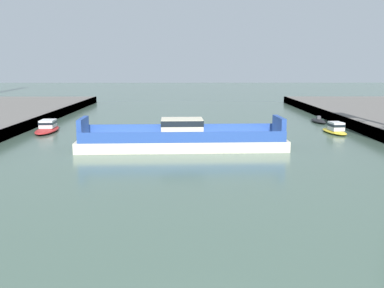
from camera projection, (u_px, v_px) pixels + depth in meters
The scene contains 4 objects.
chain_ferry at pixel (182, 139), 46.48m from camera, with size 21.89×6.83×3.30m.
moored_boat_mid_left at pixel (335, 129), 56.62m from camera, with size 2.68×6.03×1.51m.
moored_boat_mid_right at pixel (47, 127), 58.00m from camera, with size 3.03×7.84×1.54m.
moored_boat_upstream_a at pixel (318, 121), 66.96m from camera, with size 1.87×5.03×1.05m.
Camera 1 is at (-0.23, -12.04, 8.82)m, focal length 41.15 mm.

